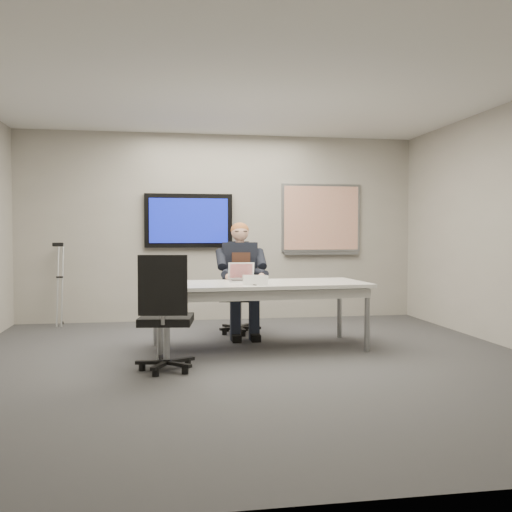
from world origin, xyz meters
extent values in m
cube|color=#38383A|center=(0.00, 0.00, 0.00)|extent=(6.00, 6.00, 0.02)
cube|color=silver|center=(0.00, 0.00, 2.80)|extent=(6.00, 6.00, 0.02)
cube|color=#9D988E|center=(0.00, 3.00, 1.40)|extent=(6.00, 0.02, 2.80)
cube|color=#9D988E|center=(0.00, -3.00, 1.40)|extent=(6.00, 0.02, 2.80)
cube|color=silver|center=(0.18, 0.75, 0.73)|extent=(2.49, 1.14, 0.04)
cube|color=beige|center=(0.18, 0.75, 0.65)|extent=(2.38, 1.04, 0.10)
cylinder|color=gray|center=(-0.93, 0.26, 0.36)|extent=(0.06, 0.06, 0.71)
cylinder|color=gray|center=(1.34, 0.38, 0.36)|extent=(0.06, 0.06, 0.71)
cylinder|color=gray|center=(-0.98, 1.11, 0.36)|extent=(0.06, 0.06, 0.71)
cylinder|color=gray|center=(1.29, 1.23, 0.36)|extent=(0.06, 0.06, 0.71)
cube|color=black|center=(-0.50, 2.95, 1.50)|extent=(1.30, 0.08, 0.80)
cube|color=#0D1794|center=(-0.50, 2.90, 1.50)|extent=(1.16, 0.01, 0.66)
cube|color=gray|center=(1.55, 2.98, 1.55)|extent=(1.25, 0.04, 1.05)
cube|color=silver|center=(1.55, 2.95, 1.55)|extent=(1.18, 0.01, 0.98)
cube|color=gray|center=(1.55, 2.94, 1.00)|extent=(1.18, 0.05, 0.04)
cylinder|color=gray|center=(0.10, 1.75, 0.29)|extent=(0.06, 0.06, 0.37)
cube|color=black|center=(0.10, 1.75, 0.47)|extent=(0.57, 0.57, 0.07)
cube|color=black|center=(0.15, 1.97, 0.81)|extent=(0.43, 0.15, 0.53)
cylinder|color=gray|center=(-0.87, -0.15, 0.30)|extent=(0.06, 0.06, 0.38)
cube|color=black|center=(-0.87, -0.15, 0.49)|extent=(0.55, 0.55, 0.07)
cube|color=black|center=(-0.90, -0.38, 0.84)|extent=(0.45, 0.11, 0.55)
cube|color=black|center=(0.10, 1.72, 0.88)|extent=(0.46, 0.29, 0.62)
cube|color=#392017|center=(0.10, 1.59, 0.92)|extent=(0.24, 0.04, 0.30)
sphere|color=tan|center=(0.10, 1.69, 1.32)|extent=(0.22, 0.22, 0.22)
ellipsoid|color=brown|center=(0.10, 1.70, 1.35)|extent=(0.23, 0.23, 0.20)
cube|color=silver|center=(0.02, 0.90, 0.76)|extent=(0.31, 0.22, 0.02)
cube|color=black|center=(0.02, 0.89, 0.77)|extent=(0.26, 0.15, 0.00)
cube|color=silver|center=(0.02, 1.04, 0.87)|extent=(0.31, 0.08, 0.20)
cube|color=red|center=(0.02, 1.03, 0.87)|extent=(0.27, 0.06, 0.17)
cylinder|color=black|center=(0.07, 0.43, 0.76)|extent=(0.06, 0.13, 0.01)
camera|label=1|loc=(-0.92, -5.60, 1.30)|focal=40.00mm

